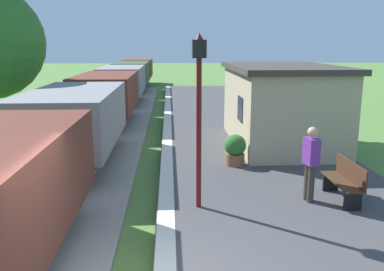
{
  "coord_description": "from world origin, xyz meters",
  "views": [
    {
      "loc": [
        0.5,
        -4.99,
        3.71
      ],
      "look_at": [
        1.11,
        5.88,
        1.28
      ],
      "focal_mm": 38.05,
      "sensor_mm": 36.0,
      "label": 1
    }
  ],
  "objects_px": {
    "station_hut": "(280,104)",
    "freight_train": "(116,88)",
    "bench_near_hut": "(345,180)",
    "potted_planter": "(235,149)",
    "person_waiting": "(311,161)",
    "lamp_post_near": "(199,90)"
  },
  "relations": [
    {
      "from": "person_waiting",
      "to": "freight_train",
      "type": "bearing_deg",
      "value": -76.22
    },
    {
      "from": "freight_train",
      "to": "bench_near_hut",
      "type": "relative_size",
      "value": 26.13
    },
    {
      "from": "bench_near_hut",
      "to": "person_waiting",
      "type": "distance_m",
      "value": 0.95
    },
    {
      "from": "station_hut",
      "to": "bench_near_hut",
      "type": "bearing_deg",
      "value": -89.54
    },
    {
      "from": "lamp_post_near",
      "to": "station_hut",
      "type": "bearing_deg",
      "value": 60.05
    },
    {
      "from": "bench_near_hut",
      "to": "lamp_post_near",
      "type": "height_order",
      "value": "lamp_post_near"
    },
    {
      "from": "bench_near_hut",
      "to": "person_waiting",
      "type": "bearing_deg",
      "value": -179.22
    },
    {
      "from": "lamp_post_near",
      "to": "person_waiting",
      "type": "bearing_deg",
      "value": 4.54
    },
    {
      "from": "freight_train",
      "to": "station_hut",
      "type": "distance_m",
      "value": 10.7
    },
    {
      "from": "lamp_post_near",
      "to": "bench_near_hut",
      "type": "bearing_deg",
      "value": 3.61
    },
    {
      "from": "person_waiting",
      "to": "potted_planter",
      "type": "height_order",
      "value": "person_waiting"
    },
    {
      "from": "person_waiting",
      "to": "potted_planter",
      "type": "bearing_deg",
      "value": -77.24
    },
    {
      "from": "bench_near_hut",
      "to": "potted_planter",
      "type": "distance_m",
      "value": 3.55
    },
    {
      "from": "bench_near_hut",
      "to": "lamp_post_near",
      "type": "relative_size",
      "value": 0.41
    },
    {
      "from": "station_hut",
      "to": "bench_near_hut",
      "type": "height_order",
      "value": "station_hut"
    },
    {
      "from": "freight_train",
      "to": "person_waiting",
      "type": "bearing_deg",
      "value": -66.4
    },
    {
      "from": "person_waiting",
      "to": "lamp_post_near",
      "type": "height_order",
      "value": "lamp_post_near"
    },
    {
      "from": "station_hut",
      "to": "freight_train",
      "type": "bearing_deg",
      "value": 129.46
    },
    {
      "from": "potted_planter",
      "to": "lamp_post_near",
      "type": "xyz_separation_m",
      "value": [
        -1.29,
        -3.11,
        2.08
      ]
    },
    {
      "from": "bench_near_hut",
      "to": "potted_planter",
      "type": "relative_size",
      "value": 1.64
    },
    {
      "from": "freight_train",
      "to": "person_waiting",
      "type": "height_order",
      "value": "freight_train"
    },
    {
      "from": "freight_train",
      "to": "station_hut",
      "type": "height_order",
      "value": "station_hut"
    }
  ]
}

